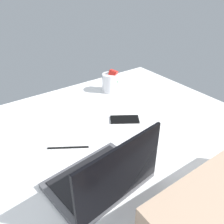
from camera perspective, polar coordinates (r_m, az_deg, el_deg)
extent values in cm
cube|color=white|center=(96.14, -6.46, -17.93)|extent=(180.00, 140.00, 18.00)
cube|color=#4C4C51|center=(85.00, -3.42, -16.10)|extent=(35.48, 26.73, 2.00)
cube|color=black|center=(84.95, -4.11, -14.99)|extent=(30.80, 20.30, 0.40)
cube|color=black|center=(70.98, 2.14, -14.61)|extent=(32.89, 4.88, 21.00)
cylinder|color=silver|center=(142.41, -0.56, 7.14)|extent=(9.00, 9.00, 11.00)
cube|color=blue|center=(142.93, -0.83, 6.35)|extent=(5.25, 6.79, 5.74)
cube|color=#268C33|center=(143.04, 0.27, 7.52)|extent=(6.86, 7.39, 6.15)
cube|color=orange|center=(141.82, -0.30, 8.45)|extent=(5.21, 5.12, 4.46)
cube|color=red|center=(140.43, 0.27, 9.37)|extent=(6.77, 6.17, 5.26)
cube|color=black|center=(116.02, 3.09, -1.79)|extent=(15.43, 13.40, 0.80)
cube|color=black|center=(100.25, -10.60, -8.48)|extent=(14.65, 9.66, 0.60)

